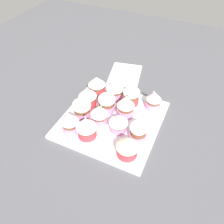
{
  "coord_description": "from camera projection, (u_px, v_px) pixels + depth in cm",
  "views": [
    {
      "loc": [
        -45.27,
        -20.95,
        54.41
      ],
      "look_at": [
        0.0,
        0.0,
        4.2
      ],
      "focal_mm": 35.33,
      "sensor_mm": 36.0,
      "label": 1
    }
  ],
  "objects": [
    {
      "name": "cupcake_9",
      "position": [
        115.0,
        89.0,
        0.78
      ],
      "size": [
        6.48,
        6.48,
        7.45
      ],
      "color": "pink",
      "rests_on": "baking_tray"
    },
    {
      "name": "cupcake_0",
      "position": [
        127.0,
        146.0,
        0.6
      ],
      "size": [
        6.42,
        6.42,
        7.33
      ],
      "color": "#D1333D",
      "rests_on": "baking_tray"
    },
    {
      "name": "cupcake_1",
      "position": [
        138.0,
        131.0,
        0.65
      ],
      "size": [
        5.33,
        5.33,
        6.79
      ],
      "color": "pink",
      "rests_on": "baking_tray"
    },
    {
      "name": "baking_tray",
      "position": [
        112.0,
        120.0,
        0.73
      ],
      "size": [
        31.05,
        31.05,
        1.2
      ],
      "color": "silver",
      "rests_on": "ground_plane"
    },
    {
      "name": "cupcake_2",
      "position": [
        154.0,
        100.0,
        0.74
      ],
      "size": [
        5.26,
        5.26,
        6.95
      ],
      "color": "pink",
      "rests_on": "baking_tray"
    },
    {
      "name": "cupcake_11",
      "position": [
        82.0,
        108.0,
        0.72
      ],
      "size": [
        6.23,
        6.23,
        6.61
      ],
      "color": "pink",
      "rests_on": "baking_tray"
    },
    {
      "name": "cupcake_8",
      "position": [
        107.0,
        102.0,
        0.74
      ],
      "size": [
        5.9,
        5.9,
        6.58
      ],
      "color": "pink",
      "rests_on": "baking_tray"
    },
    {
      "name": "cupcake_7",
      "position": [
        99.0,
        114.0,
        0.69
      ],
      "size": [
        5.62,
        5.62,
        7.22
      ],
      "color": "pink",
      "rests_on": "baking_tray"
    },
    {
      "name": "cupcake_13",
      "position": [
        97.0,
        85.0,
        0.79
      ],
      "size": [
        6.28,
        6.28,
        7.17
      ],
      "color": "#D1333D",
      "rests_on": "baking_tray"
    },
    {
      "name": "cupcake_4",
      "position": [
        126.0,
        105.0,
        0.71
      ],
      "size": [
        5.83,
        5.83,
        8.18
      ],
      "color": "pink",
      "rests_on": "baking_tray"
    },
    {
      "name": "cupcake_5",
      "position": [
        131.0,
        96.0,
        0.76
      ],
      "size": [
        5.89,
        5.89,
        7.05
      ],
      "color": "#D1333D",
      "rests_on": "baking_tray"
    },
    {
      "name": "cupcake_3",
      "position": [
        118.0,
        122.0,
        0.67
      ],
      "size": [
        5.98,
        5.98,
        6.52
      ],
      "color": "pink",
      "rests_on": "baking_tray"
    },
    {
      "name": "cupcake_12",
      "position": [
        88.0,
        96.0,
        0.75
      ],
      "size": [
        6.38,
        6.38,
        7.15
      ],
      "color": "#D1333D",
      "rests_on": "baking_tray"
    },
    {
      "name": "cupcake_10",
      "position": [
        70.0,
        122.0,
        0.67
      ],
      "size": [
        5.66,
        5.66,
        7.4
      ],
      "color": "pink",
      "rests_on": "baking_tray"
    },
    {
      "name": "napkin",
      "position": [
        125.0,
        74.0,
        0.92
      ],
      "size": [
        17.83,
        15.21,
        0.6
      ],
      "primitive_type": "cube",
      "rotation": [
        0.0,
        0.0,
        0.21
      ],
      "color": "white",
      "rests_on": "ground_plane"
    },
    {
      "name": "ground_plane",
      "position": [
        112.0,
        124.0,
        0.75
      ],
      "size": [
        180.0,
        180.0,
        3.0
      ],
      "primitive_type": "cube",
      "color": "#4C4C51"
    },
    {
      "name": "cupcake_6",
      "position": [
        86.0,
        127.0,
        0.65
      ],
      "size": [
        6.4,
        6.4,
        7.83
      ],
      "color": "#D1333D",
      "rests_on": "baking_tray"
    }
  ]
}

